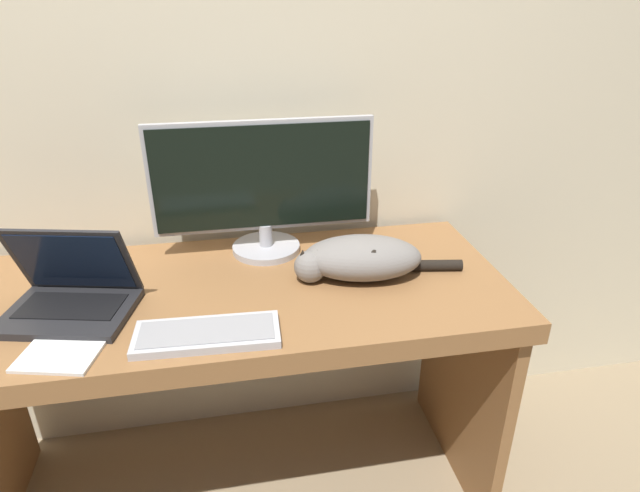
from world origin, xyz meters
TOP-DOWN VIEW (x-y plane):
  - wall_back at (0.00, 0.70)m, footprint 6.40×0.06m
  - desk at (0.00, 0.32)m, footprint 1.55×0.64m
  - monitor at (0.13, 0.53)m, footprint 0.66×0.21m
  - laptop at (-0.38, 0.27)m, footprint 0.35×0.29m
  - external_keyboard at (-0.05, 0.10)m, footprint 0.34×0.15m
  - cat at (0.37, 0.32)m, footprint 0.49×0.23m
  - paper_notepad at (-0.36, 0.15)m, footprint 0.23×0.29m

SIDE VIEW (x-z plane):
  - desk at x=0.00m, z-range 0.23..1.01m
  - paper_notepad at x=-0.36m, z-range 0.78..0.79m
  - external_keyboard at x=-0.05m, z-range 0.78..0.80m
  - laptop at x=-0.38m, z-range 0.71..0.94m
  - cat at x=0.37m, z-range 0.78..0.90m
  - monitor at x=0.13m, z-range 0.79..1.19m
  - wall_back at x=0.00m, z-range 0.00..2.60m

